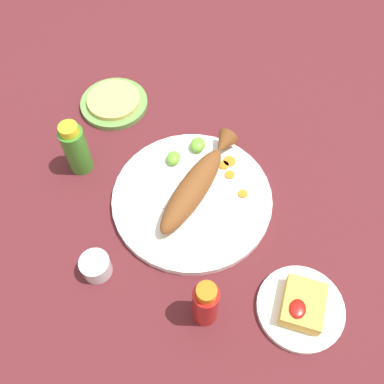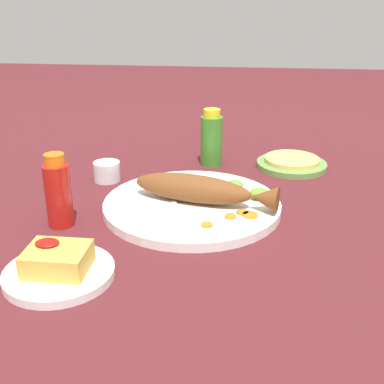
{
  "view_description": "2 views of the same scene",
  "coord_description": "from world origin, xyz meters",
  "px_view_note": "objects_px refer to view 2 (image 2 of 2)",
  "views": [
    {
      "loc": [
        0.47,
        0.14,
        0.84
      ],
      "look_at": [
        0.0,
        0.0,
        0.04
      ],
      "focal_mm": 40.0,
      "sensor_mm": 36.0,
      "label": 1
    },
    {
      "loc": [
        -0.1,
        0.88,
        0.41
      ],
      "look_at": [
        0.0,
        0.0,
        0.04
      ],
      "focal_mm": 45.0,
      "sensor_mm": 36.0,
      "label": 2
    }
  ],
  "objects_px": {
    "side_plate_fries": "(59,273)",
    "fried_fish": "(202,190)",
    "hot_sauce_bottle_green": "(211,139)",
    "hot_sauce_bottle_red": "(58,192)",
    "salt_cup": "(107,173)",
    "tortilla_plate": "(291,165)",
    "main_plate": "(192,205)",
    "fork_far": "(196,183)",
    "fork_near": "(175,185)"
  },
  "relations": [
    {
      "from": "fork_far",
      "to": "hot_sauce_bottle_red",
      "type": "height_order",
      "value": "hot_sauce_bottle_red"
    },
    {
      "from": "tortilla_plate",
      "to": "salt_cup",
      "type": "bearing_deg",
      "value": 18.06
    },
    {
      "from": "hot_sauce_bottle_green",
      "to": "side_plate_fries",
      "type": "xyz_separation_m",
      "value": [
        0.19,
        0.55,
        -0.06
      ]
    },
    {
      "from": "hot_sauce_bottle_green",
      "to": "hot_sauce_bottle_red",
      "type": "bearing_deg",
      "value": 55.98
    },
    {
      "from": "fried_fish",
      "to": "tortilla_plate",
      "type": "height_order",
      "value": "fried_fish"
    },
    {
      "from": "fried_fish",
      "to": "hot_sauce_bottle_red",
      "type": "xyz_separation_m",
      "value": [
        0.26,
        0.09,
        0.02
      ]
    },
    {
      "from": "hot_sauce_bottle_red",
      "to": "salt_cup",
      "type": "distance_m",
      "value": 0.24
    },
    {
      "from": "main_plate",
      "to": "hot_sauce_bottle_red",
      "type": "xyz_separation_m",
      "value": [
        0.24,
        0.1,
        0.06
      ]
    },
    {
      "from": "fork_near",
      "to": "hot_sauce_bottle_red",
      "type": "bearing_deg",
      "value": 124.71
    },
    {
      "from": "hot_sauce_bottle_red",
      "to": "side_plate_fries",
      "type": "bearing_deg",
      "value": 109.76
    },
    {
      "from": "side_plate_fries",
      "to": "fried_fish",
      "type": "bearing_deg",
      "value": -125.8
    },
    {
      "from": "salt_cup",
      "to": "fork_near",
      "type": "bearing_deg",
      "value": 160.97
    },
    {
      "from": "fork_far",
      "to": "hot_sauce_bottle_green",
      "type": "distance_m",
      "value": 0.19
    },
    {
      "from": "fried_fish",
      "to": "fork_near",
      "type": "xyz_separation_m",
      "value": [
        0.07,
        -0.08,
        -0.03
      ]
    },
    {
      "from": "main_plate",
      "to": "fork_far",
      "type": "distance_m",
      "value": 0.09
    },
    {
      "from": "main_plate",
      "to": "fork_near",
      "type": "distance_m",
      "value": 0.09
    },
    {
      "from": "fork_near",
      "to": "fork_far",
      "type": "bearing_deg",
      "value": -81.6
    },
    {
      "from": "hot_sauce_bottle_green",
      "to": "fork_near",
      "type": "bearing_deg",
      "value": 72.18
    },
    {
      "from": "hot_sauce_bottle_red",
      "to": "main_plate",
      "type": "bearing_deg",
      "value": -157.58
    },
    {
      "from": "fried_fish",
      "to": "fork_far",
      "type": "relative_size",
      "value": 1.81
    },
    {
      "from": "fork_near",
      "to": "side_plate_fries",
      "type": "xyz_separation_m",
      "value": [
        0.13,
        0.35,
        -0.01
      ]
    },
    {
      "from": "side_plate_fries",
      "to": "main_plate",
      "type": "bearing_deg",
      "value": -122.51
    },
    {
      "from": "fork_far",
      "to": "hot_sauce_bottle_red",
      "type": "bearing_deg",
      "value": 97.51
    },
    {
      "from": "main_plate",
      "to": "hot_sauce_bottle_red",
      "type": "bearing_deg",
      "value": 22.42
    },
    {
      "from": "main_plate",
      "to": "salt_cup",
      "type": "xyz_separation_m",
      "value": [
        0.22,
        -0.14,
        0.01
      ]
    },
    {
      "from": "main_plate",
      "to": "fried_fish",
      "type": "distance_m",
      "value": 0.04
    },
    {
      "from": "salt_cup",
      "to": "tortilla_plate",
      "type": "relative_size",
      "value": 0.35
    },
    {
      "from": "salt_cup",
      "to": "side_plate_fries",
      "type": "height_order",
      "value": "salt_cup"
    },
    {
      "from": "fried_fish",
      "to": "hot_sauce_bottle_green",
      "type": "bearing_deg",
      "value": -76.32
    },
    {
      "from": "fried_fish",
      "to": "tortilla_plate",
      "type": "relative_size",
      "value": 1.72
    },
    {
      "from": "fork_far",
      "to": "tortilla_plate",
      "type": "distance_m",
      "value": 0.29
    },
    {
      "from": "fork_near",
      "to": "salt_cup",
      "type": "distance_m",
      "value": 0.18
    },
    {
      "from": "fork_far",
      "to": "side_plate_fries",
      "type": "bearing_deg",
      "value": 123.31
    },
    {
      "from": "main_plate",
      "to": "salt_cup",
      "type": "relative_size",
      "value": 5.83
    },
    {
      "from": "main_plate",
      "to": "fork_near",
      "type": "height_order",
      "value": "fork_near"
    },
    {
      "from": "salt_cup",
      "to": "tortilla_plate",
      "type": "bearing_deg",
      "value": -161.94
    },
    {
      "from": "tortilla_plate",
      "to": "side_plate_fries",
      "type": "bearing_deg",
      "value": 54.55
    },
    {
      "from": "main_plate",
      "to": "side_plate_fries",
      "type": "xyz_separation_m",
      "value": [
        0.17,
        0.27,
        -0.0
      ]
    },
    {
      "from": "fork_near",
      "to": "hot_sauce_bottle_green",
      "type": "relative_size",
      "value": 1.29
    },
    {
      "from": "hot_sauce_bottle_red",
      "to": "side_plate_fries",
      "type": "height_order",
      "value": "hot_sauce_bottle_red"
    },
    {
      "from": "fried_fish",
      "to": "side_plate_fries",
      "type": "xyz_separation_m",
      "value": [
        0.19,
        0.27,
        -0.04
      ]
    },
    {
      "from": "fried_fish",
      "to": "salt_cup",
      "type": "distance_m",
      "value": 0.28
    },
    {
      "from": "fork_near",
      "to": "hot_sauce_bottle_red",
      "type": "relative_size",
      "value": 1.31
    },
    {
      "from": "fried_fish",
      "to": "salt_cup",
      "type": "height_order",
      "value": "fried_fish"
    },
    {
      "from": "main_plate",
      "to": "tortilla_plate",
      "type": "relative_size",
      "value": 2.06
    },
    {
      "from": "hot_sauce_bottle_green",
      "to": "tortilla_plate",
      "type": "bearing_deg",
      "value": -179.96
    },
    {
      "from": "fork_far",
      "to": "salt_cup",
      "type": "height_order",
      "value": "salt_cup"
    },
    {
      "from": "fork_near",
      "to": "hot_sauce_bottle_green",
      "type": "bearing_deg",
      "value": -26.11
    },
    {
      "from": "main_plate",
      "to": "tortilla_plate",
      "type": "xyz_separation_m",
      "value": [
        -0.22,
        -0.28,
        -0.0
      ]
    },
    {
      "from": "main_plate",
      "to": "hot_sauce_bottle_green",
      "type": "bearing_deg",
      "value": -93.39
    }
  ]
}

